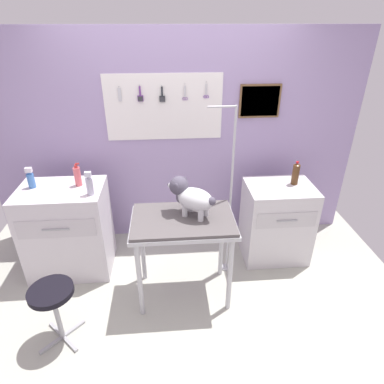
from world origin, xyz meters
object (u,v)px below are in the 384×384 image
at_px(counter_left, 68,230).
at_px(cabinet_right, 276,221).
at_px(grooming_table, 183,228).
at_px(detangler_spray, 78,176).
at_px(grooming_arm, 229,202).
at_px(stool, 53,299).
at_px(dog, 190,196).
at_px(soda_bottle, 296,174).

distance_m(counter_left, cabinet_right, 2.16).
distance_m(grooming_table, detangler_spray, 1.14).
distance_m(grooming_arm, cabinet_right, 0.71).
xyz_separation_m(cabinet_right, stool, (-2.06, -0.95, 0.02)).
height_order(cabinet_right, detangler_spray, detangler_spray).
relative_size(counter_left, stool, 1.72).
bearing_deg(stool, cabinet_right, 24.67).
height_order(grooming_arm, dog, grooming_arm).
relative_size(grooming_table, stool, 1.65).
height_order(cabinet_right, soda_bottle, soda_bottle).
xyz_separation_m(stool, soda_bottle, (2.21, 0.99, 0.52)).
xyz_separation_m(counter_left, detangler_spray, (0.17, 0.06, 0.56)).
bearing_deg(cabinet_right, counter_left, -178.85).
bearing_deg(grooming_arm, dog, -147.63).
xyz_separation_m(dog, detangler_spray, (-1.03, 0.47, 0.00)).
bearing_deg(grooming_table, counter_left, 157.69).
xyz_separation_m(dog, stool, (-1.10, -0.49, -0.58)).
distance_m(grooming_table, counter_left, 1.26).
bearing_deg(dog, soda_bottle, 24.30).
bearing_deg(stool, grooming_arm, 26.41).
bearing_deg(cabinet_right, soda_bottle, 17.66).
relative_size(cabinet_right, soda_bottle, 3.43).
xyz_separation_m(detangler_spray, soda_bottle, (2.14, 0.03, -0.07)).
height_order(grooming_table, stool, grooming_table).
bearing_deg(detangler_spray, stool, -93.98).
bearing_deg(grooming_arm, detangler_spray, 171.07).
relative_size(cabinet_right, stool, 1.57).
distance_m(grooming_table, cabinet_right, 1.19).
relative_size(grooming_table, soda_bottle, 3.61).
bearing_deg(stool, dog, 24.12).
distance_m(grooming_arm, detangler_spray, 1.46).
distance_m(dog, cabinet_right, 1.22).
distance_m(dog, detangler_spray, 1.14).
xyz_separation_m(grooming_arm, soda_bottle, (0.72, 0.25, 0.16)).
xyz_separation_m(grooming_table, dog, (0.07, 0.06, 0.28)).
relative_size(grooming_arm, stool, 3.18).
relative_size(counter_left, cabinet_right, 1.10).
height_order(grooming_table, detangler_spray, detangler_spray).
xyz_separation_m(grooming_table, cabinet_right, (1.02, 0.51, -0.32)).
bearing_deg(stool, detangler_spray, 86.02).
xyz_separation_m(grooming_arm, detangler_spray, (-1.43, 0.22, 0.22)).
bearing_deg(counter_left, grooming_table, -22.31).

